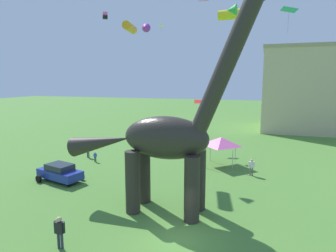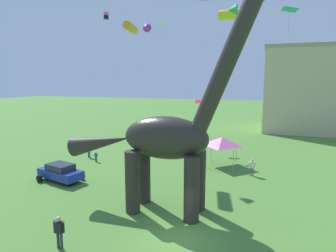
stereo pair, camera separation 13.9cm
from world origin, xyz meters
name	(u,v)px [view 1 (the left image)]	position (x,y,z in m)	size (l,w,h in m)	color
ground_plane	(178,240)	(0.00, 0.00, 0.00)	(240.00, 240.00, 0.00)	#4C7F33
dinosaur_sculpture	(165,138)	(-1.91, 3.33, 5.08)	(13.43, 2.85, 14.04)	#2D2823
parked_sedan_left	(60,172)	(-12.61, 5.98, 0.81)	(4.50, 2.73, 1.55)	navy
person_far_spectator	(95,156)	(-13.07, 12.34, 0.67)	(0.42, 0.18, 1.11)	black
person_strolling_adult	(60,229)	(-5.66, -2.77, 1.08)	(0.67, 0.29, 1.78)	#2D3347
person_vendor_side	(88,150)	(-14.85, 13.68, 0.90)	(0.56, 0.25, 1.49)	#2D3347
person_watching_child	(252,166)	(3.31, 12.90, 0.95)	(0.59, 0.26, 1.57)	#6B6056
festival_canopy_tent	(221,141)	(0.10, 15.36, 2.54)	(3.15, 3.15, 3.00)	#B2B2B7
kite_near_high	(235,13)	(1.30, 13.14, 14.69)	(3.22, 2.83, 0.92)	yellow
kite_trailing	(133,27)	(-9.19, 14.36, 14.24)	(2.86, 3.15, 0.89)	orange
kite_mid_left	(199,102)	(-3.78, 21.98, 6.13)	(1.32, 1.02, 0.41)	red
kite_drifting	(289,10)	(5.60, 10.33, 14.06)	(1.29, 1.60, 1.79)	#19B2B7
kite_high_left	(161,25)	(-9.97, 25.13, 16.31)	(0.88, 0.78, 0.98)	white
kite_near_low	(105,16)	(-14.20, 17.35, 16.34)	(0.75, 0.75, 0.77)	pink
kite_high_right	(203,1)	(-1.67, 13.58, 16.08)	(1.03, 0.84, 0.15)	red
background_building_block	(318,89)	(12.78, 42.33, 7.23)	(18.62, 13.44, 14.45)	#CCB78E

